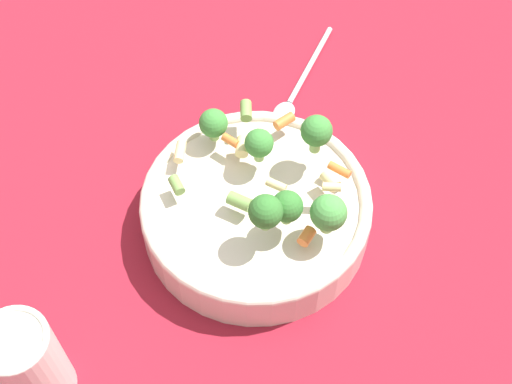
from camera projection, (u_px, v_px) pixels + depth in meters
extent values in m
plane|color=maroon|center=(256.00, 224.00, 0.79)|extent=(3.00, 3.00, 0.00)
cylinder|color=beige|center=(256.00, 213.00, 0.77)|extent=(0.25, 0.25, 0.05)
torus|color=beige|center=(256.00, 201.00, 0.75)|extent=(0.25, 0.25, 0.01)
cylinder|color=#8CB766|center=(214.00, 134.00, 0.79)|extent=(0.01, 0.01, 0.01)
sphere|color=#3D8438|center=(213.00, 123.00, 0.77)|extent=(0.03, 0.03, 0.03)
cylinder|color=#8CB766|center=(263.00, 155.00, 0.76)|extent=(0.01, 0.01, 0.01)
sphere|color=#3D8438|center=(263.00, 143.00, 0.74)|extent=(0.03, 0.03, 0.03)
cylinder|color=#8CB766|center=(286.00, 217.00, 0.71)|extent=(0.01, 0.01, 0.01)
sphere|color=#33722D|center=(287.00, 206.00, 0.70)|extent=(0.03, 0.03, 0.03)
cylinder|color=#8CB766|center=(327.00, 225.00, 0.71)|extent=(0.01, 0.01, 0.01)
sphere|color=#479342|center=(329.00, 213.00, 0.69)|extent=(0.04, 0.04, 0.04)
cylinder|color=#8CB766|center=(265.00, 223.00, 0.69)|extent=(0.01, 0.01, 0.01)
sphere|color=#33722D|center=(266.00, 212.00, 0.68)|extent=(0.03, 0.03, 0.03)
cylinder|color=#8CB766|center=(315.00, 144.00, 0.75)|extent=(0.01, 0.01, 0.02)
sphere|color=#3D8438|center=(317.00, 131.00, 0.73)|extent=(0.03, 0.03, 0.03)
cylinder|color=beige|center=(330.00, 180.00, 0.74)|extent=(0.02, 0.02, 0.01)
cylinder|color=orange|center=(339.00, 170.00, 0.75)|extent=(0.02, 0.03, 0.01)
cylinder|color=orange|center=(231.00, 141.00, 0.77)|extent=(0.02, 0.02, 0.01)
cylinder|color=#729E4C|center=(246.00, 111.00, 0.78)|extent=(0.02, 0.01, 0.01)
cylinder|color=beige|center=(180.00, 152.00, 0.76)|extent=(0.03, 0.01, 0.01)
cylinder|color=orange|center=(307.00, 236.00, 0.70)|extent=(0.02, 0.02, 0.01)
cylinder|color=beige|center=(242.00, 147.00, 0.76)|extent=(0.02, 0.01, 0.01)
cylinder|color=#729E4C|center=(176.00, 188.00, 0.74)|extent=(0.02, 0.02, 0.01)
cylinder|color=beige|center=(276.00, 182.00, 0.73)|extent=(0.02, 0.02, 0.01)
cylinder|color=orange|center=(284.00, 121.00, 0.78)|extent=(0.02, 0.03, 0.01)
cylinder|color=#729E4C|center=(239.00, 201.00, 0.73)|extent=(0.02, 0.03, 0.01)
cylinder|color=beige|center=(332.00, 183.00, 0.72)|extent=(0.01, 0.02, 0.01)
cylinder|color=silver|center=(29.00, 365.00, 0.64)|extent=(0.06, 0.06, 0.11)
torus|color=silver|center=(11.00, 340.00, 0.59)|extent=(0.06, 0.06, 0.01)
cylinder|color=silver|center=(310.00, 64.00, 0.92)|extent=(0.14, 0.06, 0.01)
ellipsoid|color=silver|center=(284.00, 113.00, 0.88)|extent=(0.04, 0.04, 0.01)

